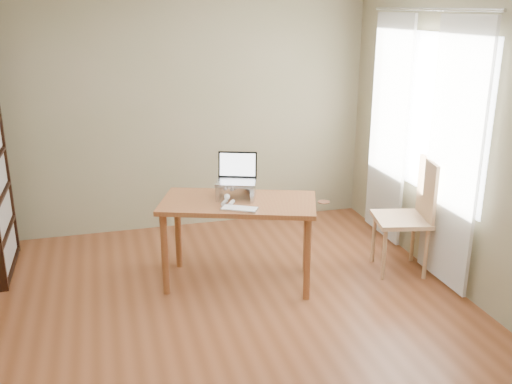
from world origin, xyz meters
name	(u,v)px	position (x,y,z in m)	size (l,w,h in m)	color
room	(233,161)	(0.03, 0.01, 1.30)	(4.04, 4.54, 2.64)	brown
curtains	(418,139)	(1.92, 0.80, 1.17)	(0.03, 1.90, 2.25)	white
desk	(239,213)	(0.24, 0.76, 0.64)	(1.44, 1.05, 0.75)	brown
laptop_stand	(236,189)	(0.24, 0.84, 0.83)	(0.32, 0.25, 0.13)	silver
laptop	(234,174)	(0.24, 0.90, 0.94)	(0.39, 0.38, 0.24)	silver
keyboard	(239,209)	(0.20, 0.54, 0.76)	(0.32, 0.26, 0.02)	silver
coaster	(324,202)	(0.92, 0.53, 0.75)	(0.10, 0.10, 0.01)	brown
cat	(232,189)	(0.21, 0.87, 0.82)	(0.26, 0.49, 0.16)	#4C423B
chair	(410,211)	(1.78, 0.60, 0.57)	(0.55, 0.55, 1.04)	tan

